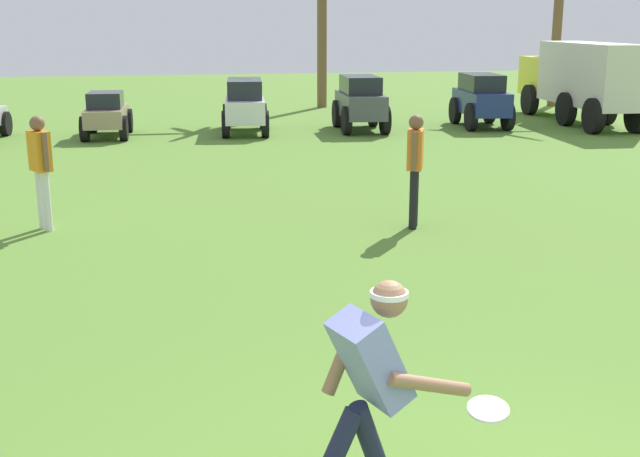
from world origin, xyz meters
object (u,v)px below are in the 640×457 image
Objects in this scene: parked_car_slot_d at (360,102)px; box_truck at (579,78)px; teammate_midfield at (40,162)px; parked_car_slot_e at (481,99)px; frisbee_in_flight at (488,409)px; teammate_near_sideline at (415,160)px; parked_car_slot_b at (107,114)px; frisbee_thrower at (369,388)px; parked_car_slot_c at (245,104)px.

box_truck reaches higher than parked_car_slot_d.
teammate_midfield is 0.64× the size of parked_car_slot_e.
frisbee_in_flight is 19.21m from box_truck.
parked_car_slot_e is (10.02, 9.18, -0.20)m from teammate_midfield.
parked_car_slot_e is at bearing 63.35° from teammate_near_sideline.
parked_car_slot_d is (6.38, -0.06, 0.18)m from parked_car_slot_b.
box_truck is at bearing 58.35° from frisbee_thrower.
parked_car_slot_e reaches higher than frisbee_in_flight.
teammate_midfield is at bearing 170.33° from teammate_near_sideline.
box_truck is (2.99, 0.34, 0.49)m from parked_car_slot_e.
parked_car_slot_c reaches higher than frisbee_in_flight.
box_truck reaches higher than frisbee_in_flight.
parked_car_slot_b is at bearing 98.43° from frisbee_thrower.
box_truck is at bearing 52.27° from teammate_near_sideline.
teammate_midfield is 0.63× the size of parked_car_slot_c.
parked_car_slot_c is (3.70, 9.21, -0.22)m from teammate_midfield.
parked_car_slot_d is at bearing -2.73° from parked_car_slot_c.
parked_car_slot_d is at bearing 80.39° from teammate_near_sideline.
frisbee_in_flight is 0.05× the size of box_truck.
parked_car_slot_b is (-2.42, 16.32, -0.23)m from frisbee_thrower.
parked_car_slot_b is at bearing -178.64° from parked_car_slot_c.
parked_car_slot_d reaches higher than parked_car_slot_c.
box_truck reaches higher than parked_car_slot_c.
parked_car_slot_e is (6.33, -0.03, 0.02)m from parked_car_slot_c.
teammate_midfield is 13.59m from parked_car_slot_e.
frisbee_in_flight is at bearing -79.00° from parked_car_slot_b.
frisbee_thrower is 16.50m from parked_car_slot_b.
teammate_midfield is 9.93m from parked_car_slot_c.
teammate_midfield is 0.70× the size of parked_car_slot_b.
box_truck is (6.34, 0.44, 0.49)m from parked_car_slot_d.
teammate_near_sideline is 1.00× the size of teammate_midfield.
frisbee_in_flight is 16.36m from parked_car_slot_c.
frisbee_thrower is at bearing -93.43° from parked_car_slot_c.
teammate_midfield is 0.65× the size of parked_car_slot_d.
parked_car_slot_e is at bearing 65.93° from frisbee_thrower.
teammate_midfield is (-3.46, 7.14, 0.38)m from frisbee_in_flight.
parked_car_slot_e is 0.41× the size of box_truck.
parked_car_slot_c is 1.03× the size of parked_car_slot_d.
box_truck is (10.30, 16.70, 0.44)m from frisbee_thrower.
frisbee_in_flight is at bearing 3.57° from frisbee_thrower.
parked_car_slot_d is at bearing -175.99° from box_truck.
parked_car_slot_d reaches higher than frisbee_in_flight.
teammate_midfield is at bearing -91.84° from parked_car_slot_b.
frisbee_in_flight is 7.94m from teammate_midfield.
parked_car_slot_b is 12.74m from box_truck.
frisbee_thrower is 4.40× the size of frisbee_in_flight.
teammate_midfield is 11.26m from parked_car_slot_d.
frisbee_in_flight is 0.20× the size of teammate_midfield.
frisbee_thrower is at bearing -176.43° from frisbee_in_flight.
parked_car_slot_c is 2.98m from parked_car_slot_d.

